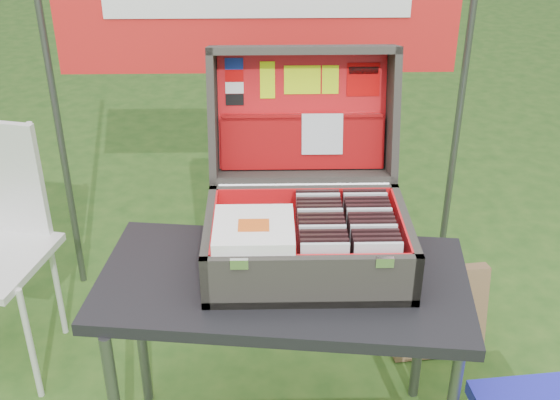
{
  "coord_description": "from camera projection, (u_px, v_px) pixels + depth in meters",
  "views": [
    {
      "loc": [
        0.03,
        -1.67,
        1.95
      ],
      "look_at": [
        0.07,
        0.1,
        0.97
      ],
      "focal_mm": 45.0,
      "sensor_mm": 36.0,
      "label": 1
    }
  ],
  "objects": [
    {
      "name": "table",
      "position": [
        283.0,
        365.0,
        2.31
      ],
      "size": [
        1.19,
        0.69,
        0.71
      ],
      "primitive_type": null,
      "rotation": [
        0.0,
        0.0,
        -0.12
      ],
      "color": "black",
      "rests_on": "ground"
    },
    {
      "name": "table_top",
      "position": [
        283.0,
        283.0,
        2.15
      ],
      "size": [
        1.19,
        0.69,
        0.04
      ],
      "primitive_type": "cube",
      "rotation": [
        0.0,
        0.0,
        -0.12
      ],
      "color": "black",
      "rests_on": "ground"
    },
    {
      "name": "table_leg_bl",
      "position": [
        140.0,
        329.0,
        2.51
      ],
      "size": [
        0.04,
        0.04,
        0.67
      ],
      "primitive_type": "cylinder",
      "color": "#59595B",
      "rests_on": "ground"
    },
    {
      "name": "table_leg_br",
      "position": [
        421.0,
        325.0,
        2.53
      ],
      "size": [
        0.04,
        0.04,
        0.67
      ],
      "primitive_type": "cylinder",
      "color": "#59595B",
      "rests_on": "ground"
    },
    {
      "name": "suitcase",
      "position": [
        307.0,
        174.0,
        2.11
      ],
      "size": [
        0.63,
        0.61,
        0.58
      ],
      "primitive_type": null,
      "color": "#3E3A33",
      "rests_on": "table"
    },
    {
      "name": "suitcase_base_bottom",
      "position": [
        307.0,
        262.0,
        2.2
      ],
      "size": [
        0.63,
        0.45,
        0.02
      ],
      "primitive_type": "cube",
      "color": "#3E3A33",
      "rests_on": "table_top"
    },
    {
      "name": "suitcase_base_wall_front",
      "position": [
        311.0,
        282.0,
        1.98
      ],
      "size": [
        0.63,
        0.02,
        0.17
      ],
      "primitive_type": "cube",
      "color": "#3E3A33",
      "rests_on": "table_top"
    },
    {
      "name": "suitcase_base_wall_back",
      "position": [
        304.0,
        209.0,
        2.35
      ],
      "size": [
        0.63,
        0.02,
        0.17
      ],
      "primitive_type": "cube",
      "color": "#3E3A33",
      "rests_on": "table_top"
    },
    {
      "name": "suitcase_base_wall_left",
      "position": [
        210.0,
        244.0,
        2.16
      ],
      "size": [
        0.02,
        0.45,
        0.17
      ],
      "primitive_type": "cube",
      "color": "#3E3A33",
      "rests_on": "table_top"
    },
    {
      "name": "suitcase_base_wall_right",
      "position": [
        404.0,
        241.0,
        2.17
      ],
      "size": [
        0.02,
        0.45,
        0.17
      ],
      "primitive_type": "cube",
      "color": "#3E3A33",
      "rests_on": "table_top"
    },
    {
      "name": "suitcase_liner_floor",
      "position": [
        307.0,
        258.0,
        2.19
      ],
      "size": [
        0.58,
        0.4,
        0.01
      ],
      "primitive_type": "cube",
      "color": "red",
      "rests_on": "suitcase_base_bottom"
    },
    {
      "name": "suitcase_latch_left",
      "position": [
        239.0,
        264.0,
        1.93
      ],
      "size": [
        0.05,
        0.01,
        0.03
      ],
      "primitive_type": "cube",
      "color": "silver",
      "rests_on": "suitcase_base_wall_front"
    },
    {
      "name": "suitcase_latch_right",
      "position": [
        385.0,
        262.0,
        1.93
      ],
      "size": [
        0.05,
        0.01,
        0.03
      ],
      "primitive_type": "cube",
      "color": "silver",
      "rests_on": "suitcase_base_wall_front"
    },
    {
      "name": "suitcase_hinge",
      "position": [
        304.0,
        185.0,
        2.32
      ],
      "size": [
        0.56,
        0.02,
        0.02
      ],
      "primitive_type": "cylinder",
      "rotation": [
        0.0,
        1.57,
        0.0
      ],
      "color": "silver",
      "rests_on": "suitcase_base_wall_back"
    },
    {
      "name": "suitcase_lid_back",
      "position": [
        302.0,
        111.0,
        2.41
      ],
      "size": [
        0.63,
        0.13,
        0.44
      ],
      "primitive_type": "cube",
      "rotation": [
        -1.81,
        0.0,
        0.0
      ],
      "color": "#3E3A33",
      "rests_on": "suitcase_base_wall_back"
    },
    {
      "name": "suitcase_lid_rim_far",
      "position": [
        303.0,
        50.0,
        2.29
      ],
      "size": [
        0.63,
        0.17,
        0.06
      ],
      "primitive_type": "cube",
      "rotation": [
        -1.81,
        0.0,
        0.0
      ],
      "color": "#3E3A33",
      "rests_on": "suitcase_lid_back"
    },
    {
      "name": "suitcase_lid_rim_near",
      "position": [
        303.0,
        176.0,
        2.39
      ],
      "size": [
        0.63,
        0.17,
        0.06
      ],
      "primitive_type": "cube",
      "rotation": [
        -1.81,
        0.0,
        0.0
      ],
      "color": "#3E3A33",
      "rests_on": "suitcase_lid_back"
    },
    {
      "name": "suitcase_lid_rim_left",
      "position": [
        213.0,
        115.0,
        2.33
      ],
      "size": [
        0.02,
        0.27,
        0.47
      ],
      "primitive_type": "cube",
      "rotation": [
        -1.81,
        0.0,
        0.0
      ],
      "color": "#3E3A33",
      "rests_on": "suitcase_lid_back"
    },
    {
      "name": "suitcase_lid_rim_right",
      "position": [
        392.0,
        113.0,
        2.35
      ],
      "size": [
        0.02,
        0.27,
        0.47
      ],
      "primitive_type": "cube",
      "rotation": [
        -1.81,
        0.0,
        0.0
      ],
      "color": "#3E3A33",
      "rests_on": "suitcase_lid_back"
    },
    {
      "name": "suitcase_lid_liner",
      "position": [
        302.0,
        112.0,
        2.39
      ],
      "size": [
        0.57,
        0.1,
        0.38
      ],
      "primitive_type": "cube",
      "rotation": [
        -1.81,
        0.0,
        0.0
      ],
      "color": "red",
      "rests_on": "suitcase_lid_back"
    },
    {
      "name": "suitcase_liner_wall_front",
      "position": [
        311.0,
        276.0,
        1.98
      ],
      "size": [
        0.58,
        0.01,
        0.14
      ],
      "primitive_type": "cube",
      "color": "red",
      "rests_on": "suitcase_base_bottom"
    },
    {
      "name": "suitcase_liner_wall_back",
      "position": [
        304.0,
        208.0,
        2.33
      ],
      "size": [
        0.58,
        0.01,
        0.14
      ],
      "primitive_type": "cube",
      "color": "red",
      "rests_on": "suitcase_base_bottom"
    },
    {
      "name": "suitcase_liner_wall_left",
      "position": [
        215.0,
        240.0,
        2.15
      ],
      "size": [
        0.01,
        0.4,
        0.14
      ],
      "primitive_type": "cube",
      "color": "red",
      "rests_on": "suitcase_base_bottom"
    },
    {
      "name": "suitcase_liner_wall_right",
      "position": [
        400.0,
        238.0,
        2.16
      ],
      "size": [
        0.01,
        0.4,
        0.14
      ],
      "primitive_type": "cube",
      "color": "red",
      "rests_on": "suitcase_base_bottom"
    },
    {
      "name": "suitcase_lid_pocket",
      "position": [
        302.0,
        143.0,
        2.4
      ],
      "size": [
        0.56,
        0.07,
        0.18
      ],
      "primitive_type": "cube",
      "rotation": [
        -1.81,
        0.0,
        0.0
      ],
      "color": "maroon",
      "rests_on": "suitcase_lid_liner"
    },
    {
      "name": "suitcase_pocket_edge",
      "position": [
        302.0,
        117.0,
        2.37
      ],
      "size": [
        0.55,
        0.02,
        0.02
      ],
      "primitive_type": "cube",
      "rotation": [
        -1.81,
        0.0,
        0.0
      ],
      "color": "maroon",
      "rests_on": "suitcase_lid_pocket"
    },
    {
      "name": "suitcase_pocket_cd",
      "position": [
        322.0,
        134.0,
        2.38
      ],
      "size": [
        0.14,
        0.04,
        0.14
      ],
      "primitive_type": "cube",
      "rotation": [
        -1.81,
        0.0,
        0.0
      ],
      "color": "silver",
      "rests_on": "suitcase_lid_pocket"
    },
    {
      "name": "lid_sticker_cc_a",
      "position": [
        234.0,
        64.0,
        2.34
      ],
      "size": [
        0.06,
        0.01,
        0.04
      ],
      "primitive_type": "cube",
      "rotation": [
        -1.81,
        0.0,
        0.0
      ],
      "color": "#1933B2",
      "rests_on": "suitcase_lid_liner"
    },
    {
      "name": "lid_sticker_cc_b",
      "position": [
        234.0,
        76.0,
        2.35
      ],
      "size": [
        0.06,
        0.01,
        0.04
      ],
      "primitive_type": "cube",
      "rotation": [
        -1.81,
        0.0,
        0.0
      ],
      "color": "#C40202",
      "rests_on": "suitcase_lid_liner"
    },
    {
      "name": "lid_sticker_cc_c",
      "position": [
        234.0,
        88.0,
        2.36
      ],
      "size": [
        0.06,
        0.01,
        0.04
      ],
      "primitive_type": "cube",
      "rotation": [
        -1.81,
        0.0,
        0.0
      ],
      "color": "white",
      "rests_on": "suitcase_lid_liner"
    },
    {
      "name": "lid_sticker_cc_d",
      "position": [
        235.0,
        100.0,
        2.37
      ],
      "size": [
        0.06,
        0.01,
        0.04
      ],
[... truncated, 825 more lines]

